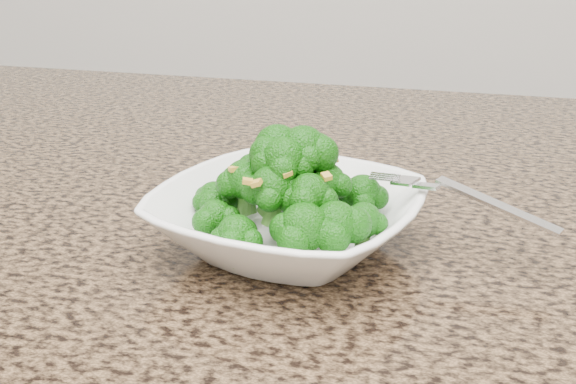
% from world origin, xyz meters
% --- Properties ---
extents(granite_counter, '(1.64, 1.04, 0.03)m').
position_xyz_m(granite_counter, '(0.00, 0.30, 0.89)').
color(granite_counter, brown).
rests_on(granite_counter, cabinet).
extents(bowl, '(0.25, 0.25, 0.05)m').
position_xyz_m(bowl, '(0.13, 0.20, 0.93)').
color(bowl, white).
rests_on(bowl, granite_counter).
extents(broccoli_pile, '(0.18, 0.18, 0.06)m').
position_xyz_m(broccoli_pile, '(0.13, 0.20, 0.98)').
color(broccoli_pile, '#14600B').
rests_on(broccoli_pile, bowl).
extents(garlic_topping, '(0.11, 0.11, 0.01)m').
position_xyz_m(garlic_topping, '(0.13, 0.20, 1.02)').
color(garlic_topping, gold).
rests_on(garlic_topping, broccoli_pile).
extents(fork, '(0.17, 0.08, 0.01)m').
position_xyz_m(fork, '(0.24, 0.22, 0.96)').
color(fork, silver).
rests_on(fork, bowl).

